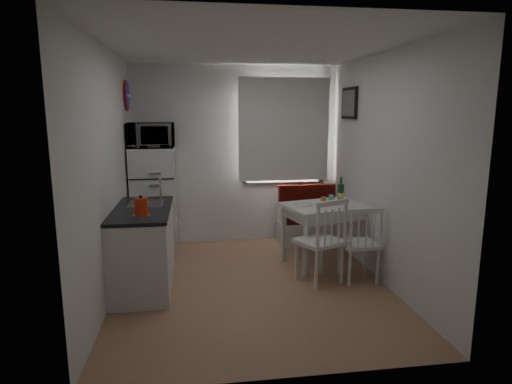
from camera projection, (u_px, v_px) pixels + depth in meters
floor at (252, 285)px, 4.87m from camera, size 3.00×3.50×0.02m
ceiling at (252, 46)px, 4.38m from camera, size 3.00×3.50×0.02m
wall_back at (236, 155)px, 6.32m from camera, size 3.00×0.02×2.60m
wall_front at (286, 207)px, 2.92m from camera, size 3.00×0.02×2.60m
wall_left at (108, 175)px, 4.41m from camera, size 0.02×3.50×2.60m
wall_right at (383, 169)px, 4.83m from camera, size 0.02×3.50×2.60m
window at (283, 133)px, 6.33m from camera, size 1.22×0.06×1.47m
curtain at (284, 130)px, 6.26m from camera, size 1.35×0.02×1.50m
kitchen_counter at (144, 247)px, 4.76m from camera, size 0.62×1.32×1.16m
wall_sign at (127, 95)px, 5.67m from camera, size 0.03×0.40×0.40m
picture_frame at (349, 103)px, 5.76m from camera, size 0.04×0.52×0.42m
bench at (317, 223)px, 6.45m from camera, size 1.19×0.46×0.85m
dining_table at (326, 211)px, 5.43m from camera, size 1.19×0.96×0.78m
chair_left at (322, 233)px, 4.76m from camera, size 0.61×0.61×0.53m
chair_right at (362, 236)px, 4.85m from camera, size 0.43×0.42×0.48m
fridge at (154, 200)px, 5.92m from camera, size 0.58×0.58×1.46m
microwave at (151, 135)px, 5.71m from camera, size 0.60×0.41×0.33m
kettle at (141, 207)px, 4.24m from camera, size 0.16×0.16×0.22m
wine_bottle at (341, 190)px, 5.52m from camera, size 0.08×0.08×0.33m
drinking_glass_orange at (324, 201)px, 5.35m from camera, size 0.07×0.07×0.11m
drinking_glass_blue at (331, 199)px, 5.47m from camera, size 0.07×0.07×0.11m
plate at (303, 204)px, 5.39m from camera, size 0.24×0.24×0.02m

